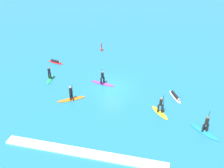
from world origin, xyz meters
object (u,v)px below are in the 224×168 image
(surfer_on_purple_board, at_px, (103,81))
(surfer_on_blue_board, at_px, (205,128))
(surfer_on_yellow_board, at_px, (160,109))
(surfer_on_red_board, at_px, (56,62))
(marker_buoy, at_px, (102,49))
(surfer_on_green_board, at_px, (50,76))
(surfer_on_white_board, at_px, (175,96))
(surfer_on_orange_board, at_px, (71,96))

(surfer_on_purple_board, xyz_separation_m, surfer_on_blue_board, (11.51, -6.32, -0.03))
(surfer_on_blue_board, bearing_deg, surfer_on_yellow_board, 14.93)
(surfer_on_blue_board, bearing_deg, surfer_on_purple_board, 11.11)
(surfer_on_red_board, height_order, surfer_on_blue_board, surfer_on_blue_board)
(surfer_on_blue_board, bearing_deg, surfer_on_red_board, 11.72)
(surfer_on_red_board, distance_m, marker_buoy, 7.90)
(surfer_on_yellow_board, distance_m, surfer_on_blue_board, 4.67)
(surfer_on_green_board, height_order, surfer_on_blue_board, surfer_on_blue_board)
(surfer_on_purple_board, bearing_deg, marker_buoy, 117.30)
(surfer_on_green_board, bearing_deg, marker_buoy, -31.17)
(surfer_on_green_board, bearing_deg, surfer_on_purple_board, -96.41)
(marker_buoy, bearing_deg, surfer_on_blue_board, -48.77)
(surfer_on_purple_board, relative_size, surfer_on_white_board, 1.24)
(surfer_on_orange_board, bearing_deg, surfer_on_blue_board, -41.97)
(surfer_on_green_board, relative_size, surfer_on_orange_board, 0.86)
(surfer_on_red_board, height_order, surfer_on_orange_board, surfer_on_orange_board)
(surfer_on_white_board, bearing_deg, surfer_on_purple_board, -122.03)
(surfer_on_green_board, xyz_separation_m, surfer_on_white_board, (15.69, -0.65, -0.33))
(marker_buoy, bearing_deg, surfer_on_green_board, -111.46)
(surfer_on_yellow_board, relative_size, surfer_on_orange_board, 0.80)
(surfer_on_green_board, relative_size, surfer_on_purple_board, 0.78)
(surfer_on_red_board, bearing_deg, surfer_on_yellow_board, -13.56)
(surfer_on_yellow_board, distance_m, surfer_on_white_board, 3.67)
(surfer_on_white_board, xyz_separation_m, surfer_on_blue_board, (2.69, -5.28, 0.28))
(surfer_on_purple_board, distance_m, surfer_on_orange_board, 4.82)
(surfer_on_yellow_board, bearing_deg, surfer_on_white_board, 115.70)
(surfer_on_green_board, distance_m, surfer_on_red_board, 4.82)
(surfer_on_green_board, xyz_separation_m, marker_buoy, (4.08, 10.38, -0.24))
(marker_buoy, bearing_deg, surfer_on_purple_board, -74.40)
(surfer_on_green_board, distance_m, surfer_on_yellow_board, 14.69)
(surfer_on_red_board, distance_m, surfer_on_yellow_board, 17.68)
(surfer_on_red_board, distance_m, surfer_on_white_board, 17.81)
(surfer_on_purple_board, bearing_deg, surfer_on_red_board, 164.41)
(marker_buoy, bearing_deg, surfer_on_yellow_board, -54.95)
(surfer_on_green_board, distance_m, marker_buoy, 11.16)
(surfer_on_blue_board, bearing_deg, surfer_on_orange_board, 30.87)
(surfer_on_purple_board, bearing_deg, surfer_on_white_board, 4.97)
(surfer_on_yellow_board, height_order, marker_buoy, surfer_on_yellow_board)
(surfer_on_white_board, bearing_deg, surfer_on_green_board, -117.66)
(surfer_on_yellow_board, xyz_separation_m, surfer_on_orange_board, (-9.82, 0.26, -0.07))
(surfer_on_green_board, distance_m, surfer_on_white_board, 15.71)
(surfer_on_purple_board, distance_m, surfer_on_yellow_board, 8.48)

